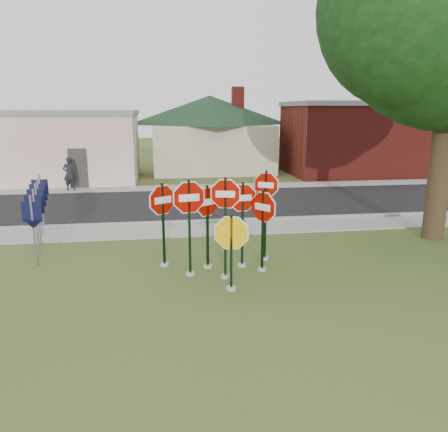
{
  "coord_description": "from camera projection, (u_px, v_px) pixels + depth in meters",
  "views": [
    {
      "loc": [
        -1.49,
        -9.54,
        4.22
      ],
      "look_at": [
        0.16,
        2.0,
        1.38
      ],
      "focal_mm": 35.0,
      "sensor_mm": 36.0,
      "label": 1
    }
  ],
  "objects": [
    {
      "name": "ground",
      "position": [
        229.0,
        292.0,
        10.38
      ],
      "size": [
        120.0,
        120.0,
        0.0
      ],
      "primitive_type": "plane",
      "color": "#37501E",
      "rests_on": "ground"
    },
    {
      "name": "sidewalk_near",
      "position": [
        206.0,
        230.0,
        15.66
      ],
      "size": [
        60.0,
        1.6,
        0.06
      ],
      "primitive_type": "cube",
      "color": "gray",
      "rests_on": "ground"
    },
    {
      "name": "road",
      "position": [
        196.0,
        204.0,
        19.99
      ],
      "size": [
        60.0,
        7.0,
        0.04
      ],
      "primitive_type": "cube",
      "color": "black",
      "rests_on": "ground"
    },
    {
      "name": "sidewalk_far",
      "position": [
        190.0,
        188.0,
        24.12
      ],
      "size": [
        60.0,
        1.6,
        0.06
      ],
      "primitive_type": "cube",
      "color": "gray",
      "rests_on": "ground"
    },
    {
      "name": "curb",
      "position": [
        203.0,
        222.0,
        16.61
      ],
      "size": [
        60.0,
        0.2,
        0.14
      ],
      "primitive_type": "cube",
      "color": "gray",
      "rests_on": "ground"
    },
    {
      "name": "stop_sign_center",
      "position": [
        225.0,
        214.0,
        10.87
      ],
      "size": [
        1.01,
        0.25,
        2.72
      ],
      "color": "#A4A199",
      "rests_on": "ground"
    },
    {
      "name": "stop_sign_yellow",
      "position": [
        231.0,
        244.0,
        10.24
      ],
      "size": [
        1.1,
        0.26,
        1.98
      ],
      "color": "#A4A199",
      "rests_on": "ground"
    },
    {
      "name": "stop_sign_left",
      "position": [
        189.0,
        213.0,
        11.06
      ],
      "size": [
        1.13,
        0.24,
        2.65
      ],
      "color": "#A4A199",
      "rests_on": "ground"
    },
    {
      "name": "stop_sign_right",
      "position": [
        263.0,
        220.0,
        11.44
      ],
      "size": [
        0.68,
        0.91,
        2.32
      ],
      "color": "#A4A199",
      "rests_on": "ground"
    },
    {
      "name": "stop_sign_back_right",
      "position": [
        242.0,
        213.0,
        11.74
      ],
      "size": [
        1.05,
        0.24,
        2.46
      ],
      "color": "#A4A199",
      "rests_on": "ground"
    },
    {
      "name": "stop_sign_back_left",
      "position": [
        207.0,
        215.0,
        11.64
      ],
      "size": [
        0.9,
        0.68,
        2.4
      ],
      "color": "#A4A199",
      "rests_on": "ground"
    },
    {
      "name": "stop_sign_far_right",
      "position": [
        266.0,
        204.0,
        12.24
      ],
      "size": [
        0.85,
        0.5,
        2.68
      ],
      "color": "#A4A199",
      "rests_on": "ground"
    },
    {
      "name": "stop_sign_far_left",
      "position": [
        163.0,
        213.0,
        11.77
      ],
      "size": [
        0.95,
        0.65,
        2.44
      ],
      "color": "#A4A199",
      "rests_on": "ground"
    },
    {
      "name": "route_sign_row",
      "position": [
        37.0,
        208.0,
        13.68
      ],
      "size": [
        1.43,
        4.63,
        2.0
      ],
      "color": "#59595E",
      "rests_on": "ground"
    },
    {
      "name": "building_stucco",
      "position": [
        34.0,
        146.0,
        25.94
      ],
      "size": [
        12.2,
        6.2,
        4.2
      ],
      "color": "silver",
      "rests_on": "ground"
    },
    {
      "name": "building_house",
      "position": [
        210.0,
        118.0,
        30.95
      ],
      "size": [
        11.6,
        11.6,
        6.2
      ],
      "color": "beige",
      "rests_on": "ground"
    },
    {
      "name": "building_brick",
      "position": [
        364.0,
        138.0,
        29.25
      ],
      "size": [
        10.2,
        6.2,
        4.75
      ],
      "color": "maroon",
      "rests_on": "ground"
    },
    {
      "name": "bg_tree_right",
      "position": [
        438.0,
        93.0,
        37.08
      ],
      "size": [
        5.6,
        5.6,
        8.4
      ],
      "color": "black",
      "rests_on": "ground"
    },
    {
      "name": "pedestrian",
      "position": [
        70.0,
        174.0,
        22.94
      ],
      "size": [
        0.73,
        0.56,
        1.77
      ],
      "primitive_type": "imported",
      "rotation": [
        0.0,
        0.0,
        3.37
      ],
      "color": "black",
      "rests_on": "sidewalk_far"
    }
  ]
}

